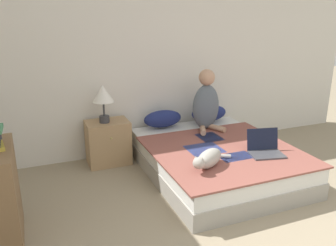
# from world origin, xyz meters

# --- Properties ---
(wall_back) EXTENTS (5.77, 0.05, 2.55)m
(wall_back) POSITION_xyz_m (0.00, 3.33, 1.27)
(wall_back) COLOR silver
(wall_back) RESTS_ON ground_plane
(bed) EXTENTS (1.60, 1.98, 0.38)m
(bed) POSITION_xyz_m (0.09, 2.26, 0.19)
(bed) COLOR #9E998E
(bed) RESTS_ON ground_plane
(pillow_near) EXTENTS (0.52, 0.25, 0.23)m
(pillow_near) POSITION_xyz_m (-0.25, 3.11, 0.50)
(pillow_near) COLOR navy
(pillow_near) RESTS_ON bed
(pillow_far) EXTENTS (0.52, 0.25, 0.23)m
(pillow_far) POSITION_xyz_m (0.45, 3.11, 0.50)
(pillow_far) COLOR navy
(pillow_far) RESTS_ON bed
(person_sitting) EXTENTS (0.38, 0.37, 0.79)m
(person_sitting) POSITION_xyz_m (0.24, 2.82, 0.73)
(person_sitting) COLOR slate
(person_sitting) RESTS_ON bed
(cat_tabby) EXTENTS (0.56, 0.39, 0.19)m
(cat_tabby) POSITION_xyz_m (-0.29, 1.75, 0.47)
(cat_tabby) COLOR #A8A399
(cat_tabby) RESTS_ON bed
(laptop_open) EXTENTS (0.41, 0.37, 0.26)m
(laptop_open) POSITION_xyz_m (0.46, 1.82, 0.44)
(laptop_open) COLOR #424247
(laptop_open) RESTS_ON bed
(nightstand) EXTENTS (0.53, 0.39, 0.56)m
(nightstand) POSITION_xyz_m (-1.02, 3.07, 0.28)
(nightstand) COLOR tan
(nightstand) RESTS_ON ground_plane
(table_lamp) EXTENTS (0.26, 0.26, 0.47)m
(table_lamp) POSITION_xyz_m (-1.05, 3.05, 0.90)
(table_lamp) COLOR #38383D
(table_lamp) RESTS_ON nightstand
(bookshelf) EXTENTS (0.28, 0.72, 0.84)m
(bookshelf) POSITION_xyz_m (-2.21, 1.84, 0.42)
(bookshelf) COLOR brown
(bookshelf) RESTS_ON ground_plane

